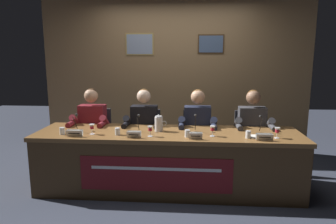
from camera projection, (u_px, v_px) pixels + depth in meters
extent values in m
plane|color=#383D4C|center=(168.00, 188.00, 3.94)|extent=(12.00, 12.00, 0.00)
cube|color=#937047|center=(175.00, 77.00, 5.23)|extent=(4.45, 0.12, 2.60)
cube|color=tan|center=(140.00, 44.00, 5.11)|extent=(0.47, 0.02, 0.36)
cube|color=#8C99AD|center=(140.00, 44.00, 5.09)|extent=(0.43, 0.01, 0.32)
cube|color=#4C3319|center=(211.00, 44.00, 5.02)|extent=(0.43, 0.02, 0.31)
cube|color=slate|center=(211.00, 44.00, 5.01)|extent=(0.39, 0.01, 0.27)
cube|color=brown|center=(168.00, 134.00, 3.81)|extent=(3.25, 0.83, 0.05)
cube|color=#4C341B|center=(165.00, 174.00, 3.49)|extent=(3.19, 0.04, 0.69)
cube|color=#4C341B|center=(47.00, 159.00, 4.00)|extent=(0.08, 0.75, 0.69)
cube|color=#4C341B|center=(297.00, 166.00, 3.76)|extent=(0.08, 0.75, 0.69)
cube|color=maroon|center=(156.00, 175.00, 3.48)|extent=(1.73, 0.01, 0.40)
cube|color=white|center=(155.00, 169.00, 3.46)|extent=(1.47, 0.00, 0.04)
cylinder|color=black|center=(96.00, 170.00, 4.53)|extent=(0.44, 0.44, 0.02)
cylinder|color=black|center=(95.00, 156.00, 4.49)|extent=(0.05, 0.05, 0.40)
cube|color=#232328|center=(94.00, 142.00, 4.45)|extent=(0.44, 0.44, 0.03)
cube|color=#232328|center=(98.00, 123.00, 4.60)|extent=(0.40, 0.05, 0.44)
cylinder|color=black|center=(80.00, 164.00, 4.15)|extent=(0.10, 0.10, 0.45)
cylinder|color=black|center=(94.00, 165.00, 4.14)|extent=(0.10, 0.10, 0.45)
cylinder|color=black|center=(83.00, 141.00, 4.25)|extent=(0.13, 0.34, 0.13)
cylinder|color=black|center=(97.00, 142.00, 4.23)|extent=(0.13, 0.34, 0.13)
cube|color=maroon|center=(93.00, 122.00, 4.36)|extent=(0.36, 0.20, 0.48)
sphere|color=tan|center=(91.00, 96.00, 4.27)|extent=(0.19, 0.19, 0.19)
sphere|color=#331E0F|center=(91.00, 95.00, 4.29)|extent=(0.17, 0.17, 0.17)
cylinder|color=maroon|center=(76.00, 122.00, 4.28)|extent=(0.09, 0.30, 0.25)
cylinder|color=maroon|center=(105.00, 122.00, 4.25)|extent=(0.09, 0.30, 0.25)
cylinder|color=maroon|center=(71.00, 124.00, 4.12)|extent=(0.07, 0.24, 0.07)
cylinder|color=maroon|center=(102.00, 124.00, 4.09)|extent=(0.07, 0.24, 0.07)
cube|color=white|center=(74.00, 133.00, 3.57)|extent=(0.19, 0.03, 0.08)
cube|color=white|center=(75.00, 133.00, 3.61)|extent=(0.19, 0.03, 0.08)
cube|color=black|center=(74.00, 134.00, 3.57)|extent=(0.13, 0.01, 0.01)
cylinder|color=white|center=(92.00, 134.00, 3.69)|extent=(0.06, 0.06, 0.00)
cylinder|color=white|center=(92.00, 132.00, 3.69)|extent=(0.01, 0.01, 0.05)
cone|color=white|center=(92.00, 127.00, 3.68)|extent=(0.06, 0.06, 0.06)
cylinder|color=#B21E2D|center=(92.00, 127.00, 3.68)|extent=(0.04, 0.04, 0.04)
cylinder|color=silver|center=(62.00, 131.00, 3.68)|extent=(0.06, 0.06, 0.08)
cylinder|color=silver|center=(62.00, 132.00, 3.68)|extent=(0.05, 0.05, 0.05)
cylinder|color=black|center=(74.00, 132.00, 3.77)|extent=(0.06, 0.06, 0.02)
cylinder|color=black|center=(75.00, 123.00, 3.81)|extent=(0.01, 0.13, 0.18)
sphere|color=#2D2D2D|center=(77.00, 115.00, 3.85)|extent=(0.03, 0.03, 0.03)
cylinder|color=black|center=(145.00, 171.00, 4.47)|extent=(0.44, 0.44, 0.02)
cylinder|color=black|center=(145.00, 157.00, 4.43)|extent=(0.05, 0.05, 0.40)
cube|color=#232328|center=(145.00, 143.00, 4.39)|extent=(0.44, 0.44, 0.03)
cube|color=#232328|center=(147.00, 124.00, 4.55)|extent=(0.40, 0.05, 0.44)
cylinder|color=black|center=(134.00, 166.00, 4.10)|extent=(0.10, 0.10, 0.45)
cylinder|color=black|center=(149.00, 166.00, 4.08)|extent=(0.10, 0.10, 0.45)
cylinder|color=black|center=(135.00, 142.00, 4.19)|extent=(0.13, 0.34, 0.13)
cylinder|color=black|center=(150.00, 143.00, 4.18)|extent=(0.13, 0.34, 0.13)
cube|color=black|center=(144.00, 123.00, 4.31)|extent=(0.36, 0.20, 0.48)
sphere|color=beige|center=(144.00, 96.00, 4.22)|extent=(0.19, 0.19, 0.19)
sphere|color=#593819|center=(144.00, 95.00, 4.23)|extent=(0.17, 0.17, 0.17)
cylinder|color=black|center=(128.00, 123.00, 4.22)|extent=(0.09, 0.30, 0.25)
cylinder|color=black|center=(159.00, 123.00, 4.19)|extent=(0.09, 0.30, 0.25)
cylinder|color=black|center=(126.00, 125.00, 4.06)|extent=(0.07, 0.24, 0.07)
cylinder|color=black|center=(157.00, 125.00, 4.03)|extent=(0.07, 0.24, 0.07)
cube|color=white|center=(134.00, 135.00, 3.51)|extent=(0.16, 0.03, 0.08)
cube|color=white|center=(134.00, 134.00, 3.55)|extent=(0.16, 0.03, 0.08)
cube|color=black|center=(134.00, 135.00, 3.51)|extent=(0.11, 0.01, 0.01)
cylinder|color=white|center=(150.00, 136.00, 3.60)|extent=(0.06, 0.06, 0.00)
cylinder|color=white|center=(150.00, 134.00, 3.59)|extent=(0.01, 0.01, 0.05)
cone|color=white|center=(150.00, 129.00, 3.58)|extent=(0.06, 0.06, 0.06)
cylinder|color=#B21E2D|center=(150.00, 129.00, 3.58)|extent=(0.04, 0.04, 0.04)
cylinder|color=silver|center=(118.00, 131.00, 3.66)|extent=(0.06, 0.06, 0.08)
cylinder|color=silver|center=(118.00, 133.00, 3.66)|extent=(0.05, 0.05, 0.05)
cylinder|color=black|center=(137.00, 133.00, 3.72)|extent=(0.06, 0.06, 0.02)
cylinder|color=black|center=(138.00, 124.00, 3.76)|extent=(0.01, 0.13, 0.18)
sphere|color=#2D2D2D|center=(139.00, 115.00, 3.80)|extent=(0.03, 0.03, 0.03)
cylinder|color=black|center=(196.00, 173.00, 4.42)|extent=(0.44, 0.44, 0.02)
cylinder|color=black|center=(197.00, 159.00, 4.38)|extent=(0.05, 0.05, 0.40)
cube|color=#232328|center=(197.00, 144.00, 4.34)|extent=(0.44, 0.44, 0.03)
cube|color=#232328|center=(197.00, 125.00, 4.49)|extent=(0.40, 0.05, 0.44)
cylinder|color=black|center=(189.00, 167.00, 4.04)|extent=(0.10, 0.10, 0.45)
cylinder|color=black|center=(205.00, 168.00, 4.03)|extent=(0.10, 0.10, 0.45)
cylinder|color=black|center=(190.00, 144.00, 4.14)|extent=(0.13, 0.34, 0.13)
cylinder|color=black|center=(205.00, 144.00, 4.12)|extent=(0.13, 0.34, 0.13)
cube|color=#1E2338|center=(197.00, 124.00, 4.25)|extent=(0.36, 0.20, 0.48)
sphere|color=tan|center=(198.00, 97.00, 4.16)|extent=(0.19, 0.19, 0.19)
sphere|color=#593819|center=(198.00, 96.00, 4.17)|extent=(0.17, 0.17, 0.17)
cylinder|color=#1E2338|center=(182.00, 123.00, 4.17)|extent=(0.09, 0.30, 0.25)
cylinder|color=#1E2338|center=(213.00, 124.00, 4.13)|extent=(0.09, 0.30, 0.25)
cylinder|color=#1E2338|center=(182.00, 126.00, 4.01)|extent=(0.07, 0.24, 0.07)
cylinder|color=#1E2338|center=(214.00, 126.00, 3.98)|extent=(0.07, 0.24, 0.07)
cube|color=white|center=(196.00, 136.00, 3.46)|extent=(0.15, 0.03, 0.08)
cube|color=white|center=(196.00, 135.00, 3.49)|extent=(0.15, 0.03, 0.08)
cube|color=black|center=(196.00, 136.00, 3.46)|extent=(0.11, 0.01, 0.01)
cylinder|color=white|center=(212.00, 136.00, 3.60)|extent=(0.06, 0.06, 0.00)
cylinder|color=white|center=(212.00, 134.00, 3.60)|extent=(0.01, 0.01, 0.05)
cone|color=white|center=(213.00, 129.00, 3.59)|extent=(0.06, 0.06, 0.06)
cylinder|color=#B21E2D|center=(213.00, 129.00, 3.59)|extent=(0.04, 0.04, 0.04)
cylinder|color=silver|center=(187.00, 133.00, 3.56)|extent=(0.06, 0.06, 0.08)
cylinder|color=silver|center=(187.00, 135.00, 3.57)|extent=(0.05, 0.05, 0.05)
cylinder|color=black|center=(195.00, 133.00, 3.72)|extent=(0.06, 0.06, 0.02)
cylinder|color=black|center=(195.00, 124.00, 3.76)|extent=(0.01, 0.13, 0.18)
sphere|color=#2D2D2D|center=(195.00, 115.00, 3.80)|extent=(0.03, 0.03, 0.03)
cylinder|color=black|center=(249.00, 174.00, 4.36)|extent=(0.44, 0.44, 0.02)
cylinder|color=black|center=(249.00, 160.00, 4.32)|extent=(0.05, 0.05, 0.40)
cube|color=#232328|center=(250.00, 145.00, 4.28)|extent=(0.44, 0.44, 0.03)
cube|color=#232328|center=(248.00, 126.00, 4.43)|extent=(0.40, 0.05, 0.44)
cylinder|color=black|center=(247.00, 169.00, 3.99)|extent=(0.10, 0.10, 0.45)
cylinder|color=black|center=(262.00, 169.00, 3.97)|extent=(0.10, 0.10, 0.45)
cylinder|color=black|center=(246.00, 145.00, 4.08)|extent=(0.13, 0.34, 0.13)
cylinder|color=black|center=(261.00, 145.00, 4.07)|extent=(0.13, 0.34, 0.13)
cube|color=#38383D|center=(252.00, 124.00, 4.20)|extent=(0.36, 0.20, 0.48)
sphere|color=#8E664C|center=(253.00, 97.00, 4.11)|extent=(0.19, 0.19, 0.19)
sphere|color=#593819|center=(253.00, 96.00, 4.12)|extent=(0.17, 0.17, 0.17)
cylinder|color=#38383D|center=(237.00, 124.00, 4.11)|extent=(0.09, 0.30, 0.25)
cylinder|color=#38383D|center=(269.00, 125.00, 4.08)|extent=(0.09, 0.30, 0.25)
cylinder|color=#38383D|center=(239.00, 127.00, 3.95)|extent=(0.07, 0.24, 0.07)
cylinder|color=#38383D|center=(272.00, 127.00, 3.92)|extent=(0.07, 0.24, 0.07)
cube|color=white|center=(265.00, 137.00, 3.41)|extent=(0.18, 0.03, 0.08)
cube|color=white|center=(264.00, 137.00, 3.44)|extent=(0.18, 0.03, 0.08)
cube|color=black|center=(265.00, 137.00, 3.40)|extent=(0.13, 0.01, 0.01)
cylinder|color=white|center=(277.00, 138.00, 3.52)|extent=(0.06, 0.06, 0.00)
cylinder|color=white|center=(277.00, 135.00, 3.52)|extent=(0.01, 0.01, 0.05)
cone|color=white|center=(277.00, 130.00, 3.51)|extent=(0.06, 0.06, 0.06)
cylinder|color=#B21E2D|center=(277.00, 131.00, 3.51)|extent=(0.04, 0.04, 0.04)
cylinder|color=silver|center=(248.00, 134.00, 3.52)|extent=(0.06, 0.06, 0.08)
cylinder|color=silver|center=(248.00, 136.00, 3.52)|extent=(0.05, 0.05, 0.05)
cylinder|color=black|center=(262.00, 134.00, 3.66)|extent=(0.06, 0.06, 0.02)
cylinder|color=black|center=(261.00, 125.00, 3.70)|extent=(0.01, 0.13, 0.18)
sphere|color=#2D2D2D|center=(260.00, 116.00, 3.74)|extent=(0.03, 0.03, 0.03)
cylinder|color=silver|center=(159.00, 124.00, 3.83)|extent=(0.10, 0.10, 0.18)
cylinder|color=silver|center=(159.00, 116.00, 3.81)|extent=(0.08, 0.09, 0.01)
sphere|color=silver|center=(159.00, 115.00, 3.81)|extent=(0.02, 0.02, 0.02)
torus|color=silver|center=(164.00, 123.00, 3.82)|extent=(0.07, 0.01, 0.07)
cube|color=white|center=(259.00, 136.00, 3.57)|extent=(0.23, 0.18, 0.01)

